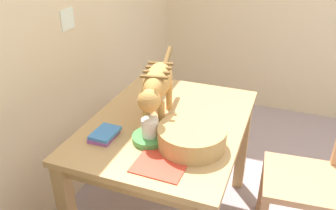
# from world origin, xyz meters

# --- Properties ---
(wall_rear) EXTENTS (4.20, 0.11, 2.50)m
(wall_rear) POSITION_xyz_m (-0.00, 1.73, 1.25)
(wall_rear) COLOR beige
(wall_rear) RESTS_ON ground_plane
(dining_table) EXTENTS (1.11, 0.84, 0.76)m
(dining_table) POSITION_xyz_m (-0.05, 0.97, 0.66)
(dining_table) COLOR tan
(dining_table) RESTS_ON ground_plane
(cat) EXTENTS (0.68, 0.22, 0.32)m
(cat) POSITION_xyz_m (-0.07, 1.02, 0.98)
(cat) COLOR #C48D47
(cat) RESTS_ON dining_table
(saucer_bowl) EXTENTS (0.19, 0.19, 0.03)m
(saucer_bowl) POSITION_xyz_m (-0.26, 0.98, 0.77)
(saucer_bowl) COLOR #499C4A
(saucer_bowl) RESTS_ON dining_table
(coffee_mug) EXTENTS (0.13, 0.09, 0.09)m
(coffee_mug) POSITION_xyz_m (-0.26, 0.98, 0.83)
(coffee_mug) COLOR silver
(coffee_mug) RESTS_ON saucer_bowl
(magazine) EXTENTS (0.27, 0.24, 0.01)m
(magazine) POSITION_xyz_m (-0.40, 0.86, 0.76)
(magazine) COLOR red
(magazine) RESTS_ON dining_table
(book_stack) EXTENTS (0.16, 0.12, 0.04)m
(book_stack) POSITION_xyz_m (-0.32, 1.21, 0.77)
(book_stack) COLOR #924FA0
(book_stack) RESTS_ON dining_table
(wicker_basket) EXTENTS (0.34, 0.34, 0.10)m
(wicker_basket) POSITION_xyz_m (-0.24, 0.77, 0.81)
(wicker_basket) COLOR tan
(wicker_basket) RESTS_ON dining_table
(wooden_chair_near) EXTENTS (0.46, 0.46, 0.95)m
(wooden_chair_near) POSITION_xyz_m (0.09, 0.17, 0.46)
(wooden_chair_near) COLOR tan
(wooden_chair_near) RESTS_ON ground_plane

